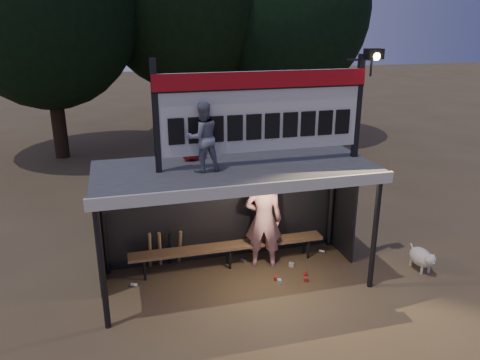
# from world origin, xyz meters

# --- Properties ---
(ground) EXTENTS (80.00, 80.00, 0.00)m
(ground) POSITION_xyz_m (0.00, 0.00, 0.00)
(ground) COLOR brown
(ground) RESTS_ON ground
(player) EXTENTS (0.85, 0.68, 2.04)m
(player) POSITION_xyz_m (0.69, 0.40, 1.02)
(player) COLOR white
(player) RESTS_ON ground
(child_a) EXTENTS (0.65, 0.54, 1.19)m
(child_a) POSITION_xyz_m (-0.60, -0.14, 2.92)
(child_a) COLOR gray
(child_a) RESTS_ON dugout_shelter
(child_b) EXTENTS (0.44, 0.30, 0.87)m
(child_b) POSITION_xyz_m (-0.69, 0.57, 2.75)
(child_b) COLOR #A41D19
(child_b) RESTS_ON dugout_shelter
(dugout_shelter) EXTENTS (5.10, 2.08, 2.32)m
(dugout_shelter) POSITION_xyz_m (0.00, 0.24, 1.85)
(dugout_shelter) COLOR #3F3F42
(dugout_shelter) RESTS_ON ground
(scoreboard_assembly) EXTENTS (4.10, 0.27, 1.99)m
(scoreboard_assembly) POSITION_xyz_m (0.56, -0.01, 3.32)
(scoreboard_assembly) COLOR black
(scoreboard_assembly) RESTS_ON dugout_shelter
(bench) EXTENTS (4.00, 0.35, 0.48)m
(bench) POSITION_xyz_m (0.00, 0.55, 0.43)
(bench) COLOR brown
(bench) RESTS_ON ground
(tree_right) EXTENTS (6.08, 6.08, 8.72)m
(tree_right) POSITION_xyz_m (5.00, 10.50, 5.19)
(tree_right) COLOR #311F16
(tree_right) RESTS_ON ground
(dog) EXTENTS (0.36, 0.81, 0.49)m
(dog) POSITION_xyz_m (3.71, -0.62, 0.28)
(dog) COLOR silver
(dog) RESTS_ON ground
(bats) EXTENTS (0.69, 0.35, 0.84)m
(bats) POSITION_xyz_m (-1.25, 0.82, 0.43)
(bats) COLOR olive
(bats) RESTS_ON ground
(litter) EXTENTS (4.15, 1.15, 0.08)m
(litter) POSITION_xyz_m (0.75, 0.04, 0.04)
(litter) COLOR #AA2C1D
(litter) RESTS_ON ground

